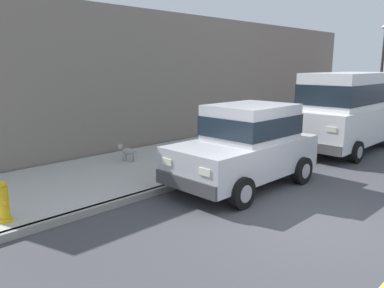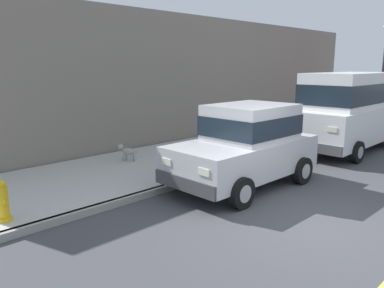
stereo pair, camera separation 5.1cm
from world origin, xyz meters
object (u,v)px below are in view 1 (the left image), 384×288
object	(u,v)px
car_white_van	(348,108)
street_lamp	(382,62)
dog_grey	(126,151)
car_silver_hatchback	(246,144)
fire_hydrant	(4,203)

from	to	relation	value
car_white_van	street_lamp	distance (m)	7.03
car_white_van	dog_grey	xyz separation A→B (m)	(-3.42, -6.35, -0.97)
car_silver_hatchback	street_lamp	xyz separation A→B (m)	(-1.32, 12.13, 1.93)
fire_hydrant	street_lamp	bearing A→B (deg)	89.66
dog_grey	fire_hydrant	world-z (taller)	fire_hydrant
car_white_van	dog_grey	distance (m)	7.27
fire_hydrant	street_lamp	distance (m)	17.17
fire_hydrant	car_white_van	bearing A→B (deg)	81.93
street_lamp	fire_hydrant	bearing A→B (deg)	-90.34
car_white_van	dog_grey	world-z (taller)	car_white_van
car_white_van	fire_hydrant	size ratio (longest dim) A/B	6.77
dog_grey	street_lamp	xyz separation A→B (m)	(2.07, 13.08, 2.48)
car_silver_hatchback	car_white_van	xyz separation A→B (m)	(0.03, 5.40, 0.42)
dog_grey	street_lamp	world-z (taller)	street_lamp
car_silver_hatchback	car_white_van	distance (m)	5.41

